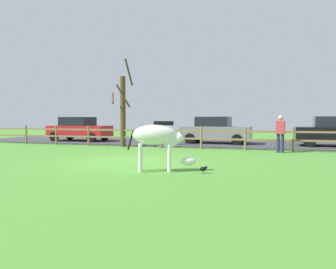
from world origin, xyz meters
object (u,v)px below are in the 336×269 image
object	(u,v)px
parked_car_black	(336,131)
parked_car_red	(79,129)
parked_car_grey	(215,130)
bare_tree	(123,109)
zebra	(158,139)
crow_on_grass	(203,169)
visitor_near_fence	(280,132)

from	to	relation	value
parked_car_black	parked_car_red	bearing A→B (deg)	-179.02
parked_car_grey	parked_car_red	world-z (taller)	same
bare_tree	parked_car_red	bearing A→B (deg)	149.36
zebra	parked_car_black	size ratio (longest dim) A/B	0.45
bare_tree	crow_on_grass	distance (m)	8.85
bare_tree	parked_car_red	world-z (taller)	bare_tree
parked_car_grey	visitor_near_fence	xyz separation A→B (m)	(3.37, -3.77, 0.06)
parked_car_black	visitor_near_fence	xyz separation A→B (m)	(-2.96, -3.47, 0.06)
crow_on_grass	visitor_near_fence	world-z (taller)	visitor_near_fence
parked_car_black	parked_car_grey	size ratio (longest dim) A/B	1.00
parked_car_red	crow_on_grass	bearing A→B (deg)	-43.11
zebra	visitor_near_fence	xyz separation A→B (m)	(3.62, 6.09, -0.02)
bare_tree	zebra	bearing A→B (deg)	-57.78
zebra	parked_car_red	distance (m)	12.65
parked_car_black	parked_car_grey	world-z (taller)	same
bare_tree	parked_car_black	xyz separation A→B (m)	(10.81, 2.83, -1.17)
crow_on_grass	parked_car_black	world-z (taller)	parked_car_black
bare_tree	visitor_near_fence	xyz separation A→B (m)	(7.85, -0.64, -1.11)
parked_car_black	visitor_near_fence	size ratio (longest dim) A/B	2.52
crow_on_grass	visitor_near_fence	size ratio (longest dim) A/B	0.13
parked_car_black	parked_car_grey	distance (m)	6.33
parked_car_grey	parked_car_black	bearing A→B (deg)	-2.75
parked_car_black	visitor_near_fence	bearing A→B (deg)	-130.43
bare_tree	visitor_near_fence	distance (m)	7.96
parked_car_grey	parked_car_red	distance (m)	8.85
bare_tree	zebra	distance (m)	8.02
zebra	parked_car_grey	distance (m)	9.86
zebra	crow_on_grass	xyz separation A→B (m)	(1.28, 0.06, -0.80)
zebra	parked_car_black	bearing A→B (deg)	55.48
parked_car_black	parked_car_red	size ratio (longest dim) A/B	1.03
parked_car_black	zebra	bearing A→B (deg)	-124.52
crow_on_grass	parked_car_grey	distance (m)	9.88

